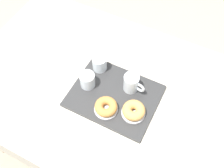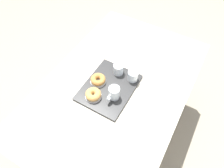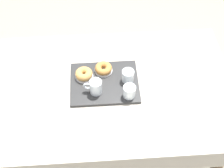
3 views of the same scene
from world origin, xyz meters
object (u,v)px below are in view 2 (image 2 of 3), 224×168
at_px(dining_table, 116,92).
at_px(water_glass_near, 118,69).
at_px(serving_tray, 109,87).
at_px(donut_plate_right, 94,96).
at_px(donut_plate_left, 98,81).
at_px(sugar_donut_left, 98,79).
at_px(tea_mug_left, 114,93).
at_px(water_glass_far, 133,76).
at_px(sugar_donut_right, 93,94).

relative_size(dining_table, water_glass_near, 19.04).
height_order(serving_tray, donut_plate_right, donut_plate_right).
distance_m(serving_tray, donut_plate_right, 0.13).
height_order(dining_table, donut_plate_left, donut_plate_left).
distance_m(water_glass_near, donut_plate_right, 0.27).
xyz_separation_m(dining_table, donut_plate_right, (-0.17, 0.08, 0.11)).
height_order(dining_table, water_glass_near, water_glass_near).
bearing_deg(sugar_donut_left, donut_plate_right, -162.04).
relative_size(tea_mug_left, sugar_donut_left, 1.06).
bearing_deg(water_glass_near, sugar_donut_left, 150.40).
bearing_deg(water_glass_far, serving_tray, 141.31).
height_order(donut_plate_left, donut_plate_right, same).
bearing_deg(dining_table, serving_tray, 147.96).
distance_m(serving_tray, water_glass_near, 0.15).
height_order(dining_table, sugar_donut_right, sugar_donut_right).
bearing_deg(serving_tray, water_glass_far, -38.69).
relative_size(serving_tray, donut_plate_left, 3.71).
distance_m(dining_table, donut_plate_right, 0.22).
relative_size(donut_plate_left, sugar_donut_right, 1.06).
xyz_separation_m(dining_table, water_glass_far, (0.09, -0.08, 0.14)).
xyz_separation_m(dining_table, donut_plate_left, (-0.05, 0.12, 0.11)).
bearing_deg(sugar_donut_left, donut_plate_left, 0.00).
relative_size(water_glass_near, water_glass_far, 1.00).
distance_m(water_glass_far, sugar_donut_left, 0.24).
distance_m(tea_mug_left, sugar_donut_left, 0.17).
relative_size(sugar_donut_left, donut_plate_right, 0.95).
bearing_deg(tea_mug_left, water_glass_near, 21.09).
height_order(sugar_donut_left, sugar_donut_right, sugar_donut_right).
bearing_deg(dining_table, water_glass_far, -41.76).
relative_size(serving_tray, tea_mug_left, 3.71).
bearing_deg(water_glass_far, donut_plate_left, 125.22).
height_order(sugar_donut_left, donut_plate_right, sugar_donut_left).
bearing_deg(serving_tray, donut_plate_right, 158.71).
bearing_deg(donut_plate_right, serving_tray, -21.29).
xyz_separation_m(sugar_donut_left, donut_plate_right, (-0.12, -0.04, -0.02)).
relative_size(tea_mug_left, donut_plate_right, 1.00).
bearing_deg(serving_tray, sugar_donut_right, 158.71).
bearing_deg(donut_plate_left, donut_plate_right, -162.04).
bearing_deg(water_glass_near, sugar_donut_right, 170.95).
xyz_separation_m(donut_plate_left, sugar_donut_right, (-0.12, -0.04, 0.03)).
height_order(serving_tray, sugar_donut_right, sugar_donut_right).
bearing_deg(sugar_donut_left, water_glass_far, -54.78).
bearing_deg(serving_tray, tea_mug_left, -127.97).
distance_m(dining_table, donut_plate_left, 0.17).
bearing_deg(tea_mug_left, donut_plate_left, 71.00).
bearing_deg(donut_plate_left, dining_table, -67.34).
bearing_deg(tea_mug_left, donut_plate_right, 119.48).
relative_size(tea_mug_left, water_glass_far, 1.43).
xyz_separation_m(serving_tray, water_glass_far, (0.14, -0.11, 0.04)).
height_order(water_glass_far, donut_plate_left, water_glass_far).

